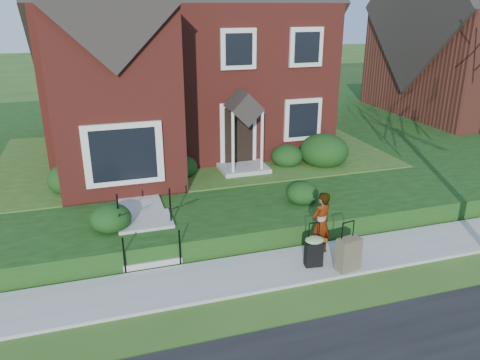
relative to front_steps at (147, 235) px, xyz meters
name	(u,v)px	position (x,y,z in m)	size (l,w,h in m)	color
ground	(264,272)	(2.50, -1.84, -0.47)	(120.00, 120.00, 0.00)	#2D5119
sidewalk	(265,271)	(2.50, -1.84, -0.43)	(60.00, 1.60, 0.08)	#9E9B93
terrace	(264,134)	(6.50, 9.06, -0.17)	(44.00, 20.00, 0.60)	#17350E
walkway	(135,186)	(0.00, 3.16, 0.16)	(1.20, 6.00, 0.06)	#9E9B93
main_house	(175,24)	(2.29, 7.76, 4.79)	(10.40, 10.20, 9.40)	maroon
front_steps	(147,235)	(0.00, 0.00, 0.00)	(1.40, 2.02, 1.50)	#9E9B93
foundation_shrubs	(240,162)	(3.41, 3.06, 0.62)	(10.11, 4.48, 1.21)	black
woman	(321,223)	(4.08, -1.52, 0.43)	(0.60, 0.39, 1.64)	#999999
suitcase_black	(314,250)	(3.67, -2.03, 0.03)	(0.50, 0.43, 1.11)	black
suitcase_olive	(348,254)	(4.37, -2.42, 0.01)	(0.61, 0.42, 1.21)	brown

